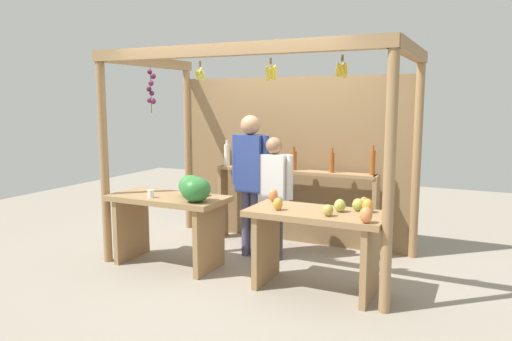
% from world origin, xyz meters
% --- Properties ---
extents(ground_plane, '(12.00, 12.00, 0.00)m').
position_xyz_m(ground_plane, '(0.00, 0.00, 0.00)').
color(ground_plane, gray).
rests_on(ground_plane, ground).
extents(market_stall, '(3.33, 1.82, 2.42)m').
position_xyz_m(market_stall, '(-0.00, 0.42, 1.39)').
color(market_stall, '#99754C').
rests_on(market_stall, ground).
extents(fruit_counter_left, '(1.35, 0.67, 1.08)m').
position_xyz_m(fruit_counter_left, '(-0.76, -0.66, 0.69)').
color(fruit_counter_left, '#99754C').
rests_on(fruit_counter_left, ground).
extents(fruit_counter_right, '(1.35, 0.66, 0.95)m').
position_xyz_m(fruit_counter_right, '(0.90, -0.64, 0.60)').
color(fruit_counter_right, '#99754C').
rests_on(fruit_counter_right, ground).
extents(bottle_shelf_unit, '(2.13, 0.22, 1.35)m').
position_xyz_m(bottle_shelf_unit, '(0.13, 0.64, 0.79)').
color(bottle_shelf_unit, '#99754C').
rests_on(bottle_shelf_unit, ground).
extents(vendor_man, '(0.48, 0.23, 1.70)m').
position_xyz_m(vendor_man, '(-0.18, 0.05, 1.03)').
color(vendor_man, '#4E4B6A').
rests_on(vendor_man, ground).
extents(vendor_woman, '(0.48, 0.20, 1.45)m').
position_xyz_m(vendor_woman, '(0.11, 0.07, 0.86)').
color(vendor_woman, '#3B3848').
rests_on(vendor_woman, ground).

